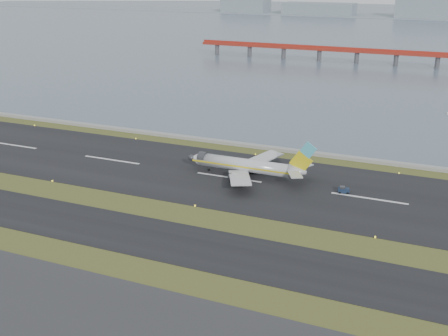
% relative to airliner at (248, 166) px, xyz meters
% --- Properties ---
extents(ground, '(1000.00, 1000.00, 0.00)m').
position_rel_airliner_xyz_m(ground, '(-4.90, -32.79, -3.46)').
color(ground, '#384B1A').
rests_on(ground, ground).
extents(taxiway_strip, '(1000.00, 18.00, 0.10)m').
position_rel_airliner_xyz_m(taxiway_strip, '(-4.90, -44.79, -3.41)').
color(taxiway_strip, black).
rests_on(taxiway_strip, ground).
extents(runway_strip, '(1000.00, 45.00, 0.10)m').
position_rel_airliner_xyz_m(runway_strip, '(-4.90, -2.79, -3.41)').
color(runway_strip, black).
rests_on(runway_strip, ground).
extents(seawall, '(1000.00, 2.50, 1.00)m').
position_rel_airliner_xyz_m(seawall, '(-4.90, 27.21, -2.96)').
color(seawall, gray).
rests_on(seawall, ground).
extents(bay_water, '(1400.00, 800.00, 1.30)m').
position_rel_airliner_xyz_m(bay_water, '(-4.90, 427.21, -3.46)').
color(bay_water, '#4E5D6F').
rests_on(bay_water, ground).
extents(red_pier, '(260.00, 5.00, 10.20)m').
position_rel_airliner_xyz_m(red_pier, '(15.10, 217.21, 3.82)').
color(red_pier, '#A52A1C').
rests_on(red_pier, ground).
extents(far_shoreline, '(1400.00, 80.00, 60.50)m').
position_rel_airliner_xyz_m(far_shoreline, '(8.72, 587.21, 2.61)').
color(far_shoreline, gray).
rests_on(far_shoreline, ground).
extents(airliner, '(38.52, 32.89, 12.80)m').
position_rel_airliner_xyz_m(airliner, '(0.00, 0.00, 0.00)').
color(airliner, silver).
rests_on(airliner, ground).
extents(pushback_tug, '(3.30, 2.40, 1.91)m').
position_rel_airliner_xyz_m(pushback_tug, '(28.00, -1.57, -2.53)').
color(pushback_tug, '#15243C').
rests_on(pushback_tug, ground).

